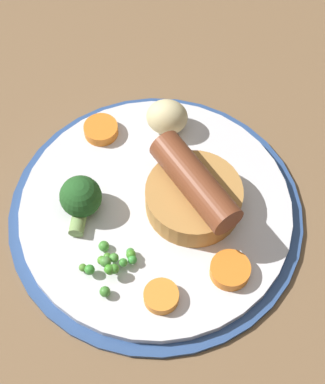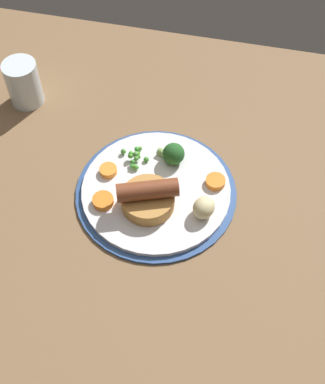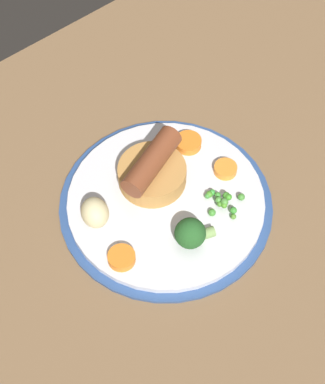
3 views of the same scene
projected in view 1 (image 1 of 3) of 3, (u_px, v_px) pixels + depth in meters
The scene contains 9 objects.
dining_table at pixel (136, 283), 59.70cm from camera, with size 110.00×80.00×3.00cm, color brown.
dinner_plate at pixel (156, 212), 61.29cm from camera, with size 28.15×28.15×1.40cm.
sausage_pudding at pixel (194, 193), 58.81cm from camera, with size 10.61×9.04×5.76cm.
pea_pile at pixel (109, 264), 56.44cm from camera, with size 5.40×5.03×1.84cm.
broccoli_floret_near at pixel (80, 198), 58.93cm from camera, with size 5.24×3.94×3.94cm.
potato_chunk_0 at pixel (167, 117), 63.91cm from camera, with size 4.16×3.51×3.62cm, color beige.
carrot_slice_0 at pixel (230, 270), 56.59cm from camera, with size 3.61×3.61×1.20cm, color orange.
carrot_slice_1 at pixel (103, 129), 64.69cm from camera, with size 3.44×3.44×1.10cm, color orange.
carrot_slice_3 at pixel (161, 296), 55.38cm from camera, with size 3.09×3.09×1.07cm, color orange.
Camera 1 is at (-23.61, 3.16, 56.96)cm, focal length 60.00 mm.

